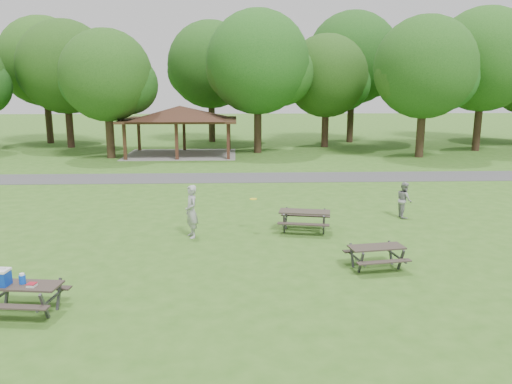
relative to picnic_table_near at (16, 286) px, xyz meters
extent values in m
plane|color=#34621C|center=(4.96, 3.42, -0.68)|extent=(160.00, 160.00, 0.00)
cube|color=#414143|center=(4.96, 17.42, -0.67)|extent=(120.00, 3.20, 0.02)
cube|color=#341F12|center=(-2.74, 24.72, 0.62)|extent=(0.22, 0.22, 2.60)
cube|color=#3D2616|center=(-2.74, 30.12, 0.62)|extent=(0.22, 0.22, 2.60)
cube|color=#3D1F16|center=(0.96, 24.72, 0.62)|extent=(0.22, 0.22, 2.60)
cube|color=#332212|center=(0.96, 30.12, 0.62)|extent=(0.22, 0.22, 2.60)
cube|color=#391D14|center=(4.66, 24.72, 0.62)|extent=(0.22, 0.22, 2.60)
cube|color=#352113|center=(4.66, 30.12, 0.62)|extent=(0.22, 0.22, 2.60)
cube|color=#382316|center=(0.96, 27.42, 2.00)|extent=(8.60, 6.60, 0.16)
pyramid|color=black|center=(0.96, 27.42, 2.58)|extent=(7.01, 7.01, 1.00)
cube|color=gray|center=(0.96, 27.42, -0.67)|extent=(8.40, 6.40, 0.03)
cylinder|color=black|center=(-9.04, 32.42, 1.24)|extent=(0.60, 0.60, 3.85)
sphere|color=#1B4212|center=(-9.04, 32.42, 6.09)|extent=(7.80, 7.80, 7.80)
sphere|color=#194F16|center=(-7.29, 32.72, 5.31)|extent=(5.07, 5.07, 5.07)
sphere|color=#134112|center=(-10.60, 32.22, 5.51)|extent=(4.68, 4.68, 4.68)
cylinder|color=#322316|center=(-4.04, 25.92, 1.07)|extent=(0.60, 0.60, 3.50)
sphere|color=#1C4513|center=(-4.04, 25.92, 5.29)|extent=(6.60, 6.60, 6.60)
sphere|color=#164413|center=(-2.56, 26.22, 4.63)|extent=(4.29, 4.29, 4.29)
sphere|color=#164513|center=(-5.36, 25.72, 4.80)|extent=(3.96, 3.96, 3.96)
cylinder|color=black|center=(6.96, 28.42, 1.33)|extent=(0.60, 0.60, 4.02)
sphere|color=#184B15|center=(6.96, 28.42, 6.34)|extent=(8.00, 8.00, 8.00)
sphere|color=#1A4C15|center=(8.76, 28.72, 5.54)|extent=(5.20, 5.20, 5.20)
sphere|color=#1B4513|center=(5.36, 28.22, 5.74)|extent=(4.80, 4.80, 4.80)
cylinder|color=#301E15|center=(12.96, 31.92, 1.03)|extent=(0.60, 0.60, 3.43)
sphere|color=#1B4012|center=(12.96, 31.92, 5.37)|extent=(7.00, 7.00, 7.00)
sphere|color=#174F16|center=(14.53, 32.22, 4.67)|extent=(4.55, 4.55, 4.55)
sphere|color=#1D4313|center=(11.56, 31.72, 4.85)|extent=(4.20, 4.20, 4.20)
cylinder|color=black|center=(18.96, 25.42, 1.21)|extent=(0.60, 0.60, 3.78)
sphere|color=#1A4814|center=(18.96, 25.42, 5.87)|extent=(7.40, 7.40, 7.40)
sphere|color=#154B16|center=(20.62, 25.72, 5.13)|extent=(4.81, 4.81, 4.81)
sphere|color=#1F4714|center=(17.48, 25.22, 5.32)|extent=(4.44, 4.44, 4.44)
cylinder|color=#301E15|center=(24.96, 28.92, 1.42)|extent=(0.60, 0.60, 4.20)
sphere|color=#1B4B15|center=(24.96, 28.92, 6.59)|extent=(8.20, 8.20, 8.20)
sphere|color=#134313|center=(26.80, 29.22, 5.77)|extent=(5.33, 5.33, 5.33)
sphere|color=#1C4A15|center=(23.32, 28.72, 5.98)|extent=(4.92, 4.92, 4.92)
cylinder|color=black|center=(-12.04, 35.92, 1.51)|extent=(0.60, 0.60, 4.38)
sphere|color=#1F4B15|center=(-12.04, 35.92, 6.69)|extent=(8.00, 8.00, 8.00)
sphere|color=#154513|center=(-10.24, 36.22, 5.89)|extent=(5.20, 5.20, 5.20)
sphere|color=#124113|center=(-13.64, 35.72, 6.09)|extent=(4.80, 4.80, 4.80)
cylinder|color=black|center=(2.96, 36.42, 1.38)|extent=(0.60, 0.60, 4.13)
sphere|color=#194513|center=(2.96, 36.42, 6.45)|extent=(8.00, 8.00, 8.00)
sphere|color=#1B4112|center=(4.76, 36.72, 5.65)|extent=(5.20, 5.20, 5.20)
sphere|color=#1C4D16|center=(1.36, 36.22, 5.85)|extent=(4.80, 4.80, 4.80)
cylinder|color=black|center=(15.96, 35.42, 1.59)|extent=(0.60, 0.60, 4.55)
sphere|color=#164313|center=(15.96, 35.42, 7.02)|extent=(8.40, 8.40, 8.40)
sphere|color=#174814|center=(17.85, 35.72, 6.18)|extent=(5.46, 5.46, 5.46)
sphere|color=#154213|center=(14.28, 35.22, 6.39)|extent=(5.04, 5.04, 5.04)
cylinder|color=black|center=(28.96, 36.92, 1.45)|extent=(0.60, 0.60, 4.27)
sphere|color=#164C15|center=(28.96, 36.92, 6.59)|extent=(8.00, 8.00, 8.00)
sphere|color=#184413|center=(30.76, 37.22, 5.79)|extent=(5.20, 5.20, 5.20)
sphere|color=#164112|center=(27.36, 36.72, 5.99)|extent=(4.80, 4.80, 4.80)
cube|color=#302722|center=(0.17, 0.01, 0.01)|extent=(1.78, 0.88, 0.05)
cube|color=#2E2621|center=(0.10, -0.55, -0.27)|extent=(1.73, 0.45, 0.04)
cube|color=#2B231F|center=(0.24, 0.57, -0.27)|extent=(1.73, 0.45, 0.04)
cube|color=#3D3D3F|center=(-0.44, 0.45, -0.33)|extent=(0.10, 0.36, 0.74)
cube|color=#454547|center=(0.78, -0.42, -0.33)|extent=(0.10, 0.36, 0.74)
cube|color=#424245|center=(0.87, 0.29, -0.33)|extent=(0.10, 0.36, 0.74)
cube|color=#3E3E41|center=(0.82, -0.07, -0.31)|extent=(0.22, 1.39, 0.05)
cube|color=#0B35AF|center=(-0.36, -0.02, 0.21)|extent=(0.47, 0.37, 0.34)
cylinder|color=blue|center=(0.13, 0.06, 0.14)|extent=(0.18, 0.18, 0.21)
cylinder|color=white|center=(0.13, 0.06, 0.27)|extent=(0.13, 0.13, 0.05)
cube|color=silver|center=(0.42, -0.13, 0.07)|extent=(0.21, 0.21, 0.07)
cube|color=maroon|center=(0.42, -0.13, 0.11)|extent=(0.22, 0.22, 0.01)
cube|color=#322B24|center=(7.71, 6.44, 0.07)|extent=(1.96, 1.09, 0.05)
cube|color=#2E2521|center=(7.59, 5.84, -0.23)|extent=(1.87, 0.63, 0.04)
cube|color=#2F2622|center=(7.83, 7.04, -0.23)|extent=(1.87, 0.63, 0.04)
cube|color=#404043|center=(6.93, 6.21, -0.31)|extent=(0.14, 0.39, 0.81)
cube|color=#3F4042|center=(7.09, 6.97, -0.31)|extent=(0.14, 0.39, 0.81)
cube|color=#47474A|center=(7.01, 6.59, -0.27)|extent=(0.36, 1.49, 0.05)
cube|color=#3D3D3F|center=(8.33, 5.92, -0.31)|extent=(0.14, 0.39, 0.81)
cube|color=#414143|center=(8.48, 6.68, -0.31)|extent=(0.14, 0.39, 0.81)
cube|color=#3E3F41|center=(8.41, 6.30, -0.27)|extent=(0.36, 1.49, 0.05)
cube|color=#302822|center=(9.31, 2.58, -0.03)|extent=(1.69, 0.89, 0.04)
cube|color=#302823|center=(9.39, 2.06, -0.29)|extent=(1.63, 0.48, 0.04)
cube|color=black|center=(9.22, 3.11, -0.29)|extent=(1.63, 0.48, 0.04)
cube|color=#3B3B3D|center=(8.75, 2.15, -0.35)|extent=(0.11, 0.34, 0.70)
cube|color=#3D3D3F|center=(8.64, 2.82, -0.35)|extent=(0.11, 0.34, 0.70)
cube|color=#3C3C3F|center=(8.69, 2.49, -0.33)|extent=(0.26, 1.30, 0.04)
cube|color=#3A3A3C|center=(9.97, 2.35, -0.35)|extent=(0.11, 0.34, 0.70)
cube|color=#444446|center=(9.87, 3.02, -0.35)|extent=(0.11, 0.34, 0.70)
cube|color=#414043|center=(9.92, 2.68, -0.33)|extent=(0.26, 1.30, 0.04)
cylinder|color=yellow|center=(5.82, 6.54, 0.55)|extent=(0.32, 0.32, 0.02)
imported|color=#A4A5A7|center=(3.61, 5.92, 0.26)|extent=(0.67, 0.80, 1.88)
imported|color=gray|center=(12.04, 8.29, 0.05)|extent=(0.56, 0.72, 1.47)
camera|label=1|loc=(5.19, -11.22, 4.64)|focal=35.00mm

